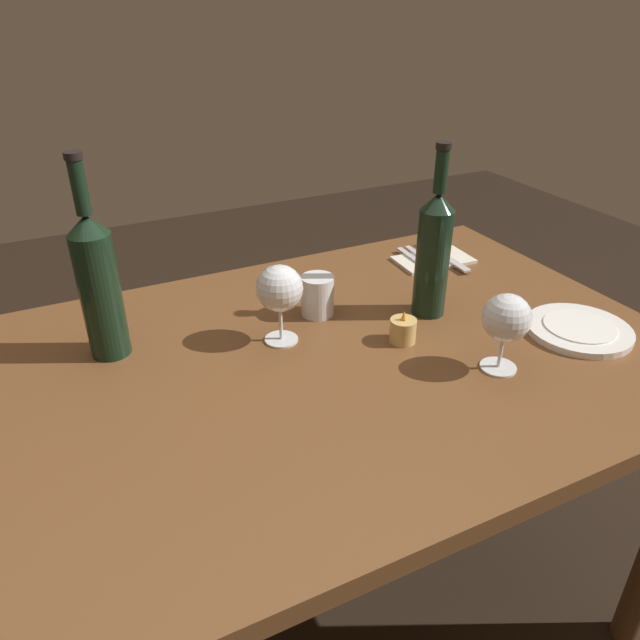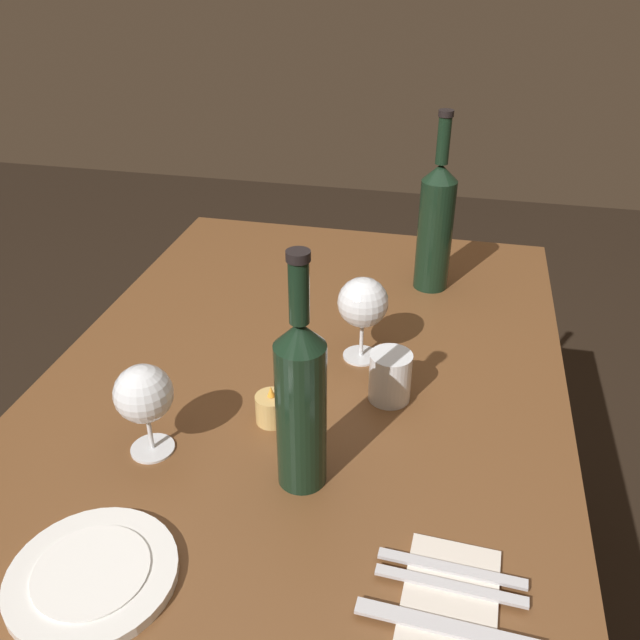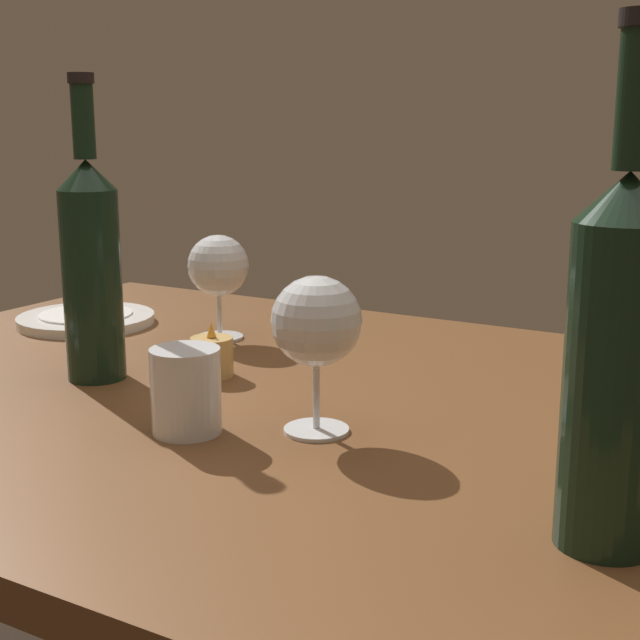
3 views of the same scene
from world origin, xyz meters
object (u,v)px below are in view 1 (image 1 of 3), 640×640
object	(u,v)px
wine_glass_left	(506,319)
wine_bottle	(98,283)
table_knife	(443,255)
fork_inner	(425,259)
fork_outer	(417,261)
water_tumbler	(318,297)
votive_candle	(403,331)
wine_glass_right	(280,290)
dinner_plate	(579,329)
wine_bottle_second	(433,251)
folded_napkin	(433,260)

from	to	relation	value
wine_glass_left	wine_bottle	distance (m)	0.72
wine_glass_left	table_knife	size ratio (longest dim) A/B	0.70
wine_bottle	fork_inner	world-z (taller)	wine_bottle
table_knife	fork_outer	bearing A→B (deg)	180.00
wine_glass_left	water_tumbler	bearing A→B (deg)	121.57
wine_glass_left	votive_candle	bearing A→B (deg)	123.60
wine_glass_right	dinner_plate	world-z (taller)	wine_glass_right
wine_bottle_second	votive_candle	xyz separation A→B (m)	(-0.11, -0.08, -0.12)
folded_napkin	fork_outer	distance (m)	0.05
wine_bottle_second	votive_candle	bearing A→B (deg)	-145.96
wine_glass_right	wine_bottle_second	bearing A→B (deg)	-5.44
dinner_plate	wine_bottle_second	bearing A→B (deg)	136.93
fork_outer	table_knife	size ratio (longest dim) A/B	0.86
fork_outer	water_tumbler	bearing A→B (deg)	-160.37
wine_bottle	fork_inner	xyz separation A→B (m)	(0.78, 0.08, -0.14)
wine_bottle	wine_bottle_second	size ratio (longest dim) A/B	1.06
votive_candle	folded_napkin	distance (m)	0.41
votive_candle	wine_bottle	bearing A→B (deg)	157.85
wine_glass_left	dinner_plate	size ratio (longest dim) A/B	0.72
water_tumbler	dinner_plate	world-z (taller)	water_tumbler
fork_inner	table_knife	xyz separation A→B (m)	(0.05, 0.00, 0.00)
wine_bottle	dinner_plate	distance (m)	0.93
votive_candle	fork_inner	xyz separation A→B (m)	(0.26, 0.29, -0.01)
wine_bottle_second	wine_glass_left	bearing A→B (deg)	-92.43
water_tumbler	wine_glass_right	bearing A→B (deg)	-149.46
wine_glass_left	water_tumbler	distance (m)	0.39
table_knife	wine_glass_left	bearing A→B (deg)	-115.03
wine_bottle_second	wine_bottle	bearing A→B (deg)	168.11
votive_candle	table_knife	xyz separation A→B (m)	(0.32, 0.29, -0.01)
dinner_plate	fork_inner	bearing A→B (deg)	100.11
wine_bottle_second	table_knife	xyz separation A→B (m)	(0.20, 0.22, -0.13)
wine_bottle_second	votive_candle	size ratio (longest dim) A/B	5.33
wine_bottle_second	fork_inner	xyz separation A→B (m)	(0.15, 0.22, -0.13)
wine_bottle	fork_inner	distance (m)	0.79
water_tumbler	folded_napkin	bearing A→B (deg)	17.24
wine_bottle	fork_outer	bearing A→B (deg)	6.31
wine_bottle_second	folded_napkin	xyz separation A→B (m)	(0.17, 0.22, -0.14)
water_tumbler	votive_candle	bearing A→B (deg)	-60.34
table_knife	wine_glass_right	bearing A→B (deg)	-160.61
wine_glass_right	wine_bottle	bearing A→B (deg)	161.57
wine_glass_left	dinner_plate	distance (m)	0.25
water_tumbler	fork_outer	distance (m)	0.36
folded_napkin	table_knife	world-z (taller)	table_knife
votive_candle	dinner_plate	bearing A→B (deg)	-21.06
wine_bottle_second	folded_napkin	world-z (taller)	wine_bottle_second
water_tumbler	wine_glass_left	bearing A→B (deg)	-58.43
votive_candle	fork_inner	world-z (taller)	votive_candle
votive_candle	fork_outer	bearing A→B (deg)	51.29
wine_glass_right	votive_candle	world-z (taller)	wine_glass_right
wine_glass_right	water_tumbler	world-z (taller)	wine_glass_right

